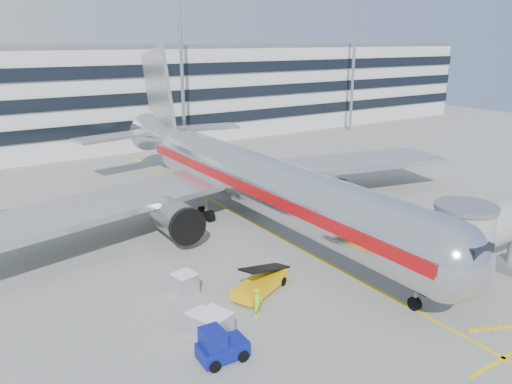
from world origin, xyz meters
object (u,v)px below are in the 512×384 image
cargo_container_front (213,329)px  belt_loader (260,283)px  cargo_container_left (201,324)px  cargo_container_right (185,284)px  main_jet (247,177)px  baggage_tug (220,347)px  ramp_worker (258,303)px

cargo_container_front → belt_loader: bearing=32.0°
cargo_container_left → cargo_container_right: (1.33, 4.93, 0.02)m
cargo_container_left → cargo_container_front: cargo_container_front is taller
main_jet → belt_loader: size_ratio=10.23×
baggage_tug → ramp_worker: (4.15, 2.60, 0.08)m
baggage_tug → cargo_container_right: size_ratio=1.63×
cargo_container_right → cargo_container_front: cargo_container_front is taller
cargo_container_left → cargo_container_front: bearing=-79.9°
cargo_container_right → cargo_container_front: (-1.13, -6.03, 0.17)m
cargo_container_front → ramp_worker: size_ratio=1.20×
ramp_worker → cargo_container_left: bearing=155.8°
cargo_container_right → ramp_worker: size_ratio=0.88×
main_jet → cargo_container_right: size_ratio=31.04×
belt_loader → cargo_container_front: size_ratio=2.22×
ramp_worker → baggage_tug: bearing=-171.0°
main_jet → cargo_container_right: (-11.28, -9.89, -3.47)m
main_jet → cargo_container_right: 15.39m
belt_loader → ramp_worker: belt_loader is taller
cargo_container_front → ramp_worker: 3.83m
baggage_tug → ramp_worker: size_ratio=1.43×
baggage_tug → main_jet: bearing=53.7°
cargo_container_front → ramp_worker: bearing=15.4°
cargo_container_left → ramp_worker: 3.89m
main_jet → cargo_container_right: main_jet is taller
baggage_tug → cargo_container_right: (1.59, 7.61, -0.09)m
cargo_container_left → ramp_worker: bearing=-1.1°
baggage_tug → cargo_container_left: baggage_tug is taller
cargo_container_right → ramp_worker: 5.63m
cargo_container_left → cargo_container_right: size_ratio=0.96×
ramp_worker → belt_loader: bearing=30.1°
belt_loader → ramp_worker: 3.05m
cargo_container_right → ramp_worker: bearing=-62.9°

